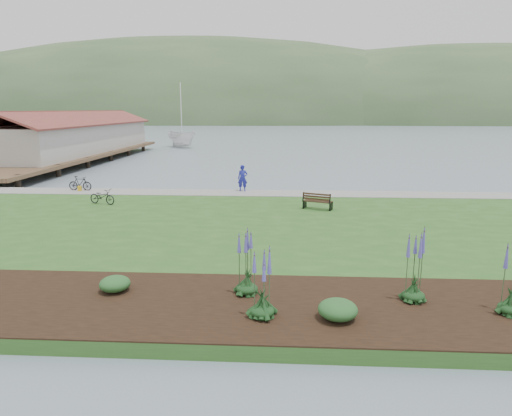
{
  "coord_description": "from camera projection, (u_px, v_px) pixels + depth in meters",
  "views": [
    {
      "loc": [
        2.43,
        -21.24,
        5.57
      ],
      "look_at": [
        1.29,
        -1.6,
        1.3
      ],
      "focal_mm": 32.0,
      "sensor_mm": 36.0,
      "label": 1
    }
  ],
  "objects": [
    {
      "name": "bicycle_a",
      "position": [
        102.0,
        196.0,
        25.29
      ],
      "size": [
        1.07,
        1.74,
        0.86
      ],
      "primitive_type": "imported",
      "rotation": [
        0.0,
        0.0,
        1.24
      ],
      "color": "black",
      "rests_on": "lawn"
    },
    {
      "name": "person",
      "position": [
        243.0,
        176.0,
        29.07
      ],
      "size": [
        0.76,
        0.55,
        2.0
      ],
      "primitive_type": "imported",
      "rotation": [
        0.0,
        0.0,
        0.07
      ],
      "color": "navy",
      "rests_on": "lawn"
    },
    {
      "name": "ground",
      "position": [
        231.0,
        227.0,
        22.04
      ],
      "size": [
        600.0,
        600.0,
        0.0
      ],
      "primitive_type": "plane",
      "color": "slate",
      "rests_on": "ground"
    },
    {
      "name": "shrub_1",
      "position": [
        338.0,
        310.0,
        11.35
      ],
      "size": [
        1.0,
        1.0,
        0.5
      ],
      "primitive_type": "ellipsoid",
      "color": "#1E4C21",
      "rests_on": "garden_bed"
    },
    {
      "name": "shrub_0",
      "position": [
        115.0,
        284.0,
        13.1
      ],
      "size": [
        0.88,
        0.88,
        0.44
      ],
      "primitive_type": "ellipsoid",
      "color": "#1E4C21",
      "rests_on": "garden_bed"
    },
    {
      "name": "echium_0",
      "position": [
        262.0,
        287.0,
        11.35
      ],
      "size": [
        0.62,
        0.62,
        1.97
      ],
      "color": "#123315",
      "rests_on": "garden_bed"
    },
    {
      "name": "park_bench",
      "position": [
        317.0,
        201.0,
        23.94
      ],
      "size": [
        1.62,
        1.12,
        0.93
      ],
      "rotation": [
        0.0,
        0.0,
        -0.38
      ],
      "color": "black",
      "rests_on": "lawn"
    },
    {
      "name": "echium_4",
      "position": [
        247.0,
        262.0,
        12.75
      ],
      "size": [
        0.62,
        0.62,
        2.3
      ],
      "color": "#123315",
      "rests_on": "garden_bed"
    },
    {
      "name": "lawn",
      "position": [
        226.0,
        234.0,
        20.05
      ],
      "size": [
        34.0,
        20.0,
        0.4
      ],
      "primitive_type": "cube",
      "color": "#27531D",
      "rests_on": "ground"
    },
    {
      "name": "garden_bed",
      "position": [
        302.0,
        306.0,
        12.22
      ],
      "size": [
        24.0,
        4.4,
        0.04
      ],
      "primitive_type": "cube",
      "color": "black",
      "rests_on": "lawn"
    },
    {
      "name": "far_hillside",
      "position": [
        326.0,
        123.0,
        186.76
      ],
      "size": [
        580.0,
        80.0,
        38.0
      ],
      "primitive_type": null,
      "color": "#37542F",
      "rests_on": "ground"
    },
    {
      "name": "pier_pavilion",
      "position": [
        76.0,
        137.0,
        49.46
      ],
      "size": [
        8.0,
        36.0,
        5.4
      ],
      "color": "#4C3826",
      "rests_on": "ground"
    },
    {
      "name": "sailboat",
      "position": [
        182.0,
        147.0,
        67.81
      ],
      "size": [
        16.09,
        16.11,
        29.79
      ],
      "primitive_type": "imported",
      "rotation": [
        0.0,
        0.0,
        0.73
      ],
      "color": "silver",
      "rests_on": "ground"
    },
    {
      "name": "bicycle_b",
      "position": [
        80.0,
        183.0,
        29.48
      ],
      "size": [
        0.59,
        1.59,
        0.94
      ],
      "primitive_type": "imported",
      "rotation": [
        0.0,
        0.0,
        1.48
      ],
      "color": "black",
      "rests_on": "lawn"
    },
    {
      "name": "shoreline_path",
      "position": [
        243.0,
        193.0,
        28.69
      ],
      "size": [
        34.0,
        2.2,
        0.03
      ],
      "primitive_type": "cube",
      "color": "gray",
      "rests_on": "lawn"
    },
    {
      "name": "echium_1",
      "position": [
        415.0,
        268.0,
        12.28
      ],
      "size": [
        0.62,
        0.62,
        2.31
      ],
      "color": "#123315",
      "rests_on": "garden_bed"
    },
    {
      "name": "pannier",
      "position": [
        80.0,
        189.0,
        29.33
      ],
      "size": [
        0.26,
        0.34,
        0.33
      ],
      "primitive_type": "cube",
      "rotation": [
        0.0,
        0.0,
        0.2
      ],
      "color": "gold",
      "rests_on": "lawn"
    }
  ]
}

